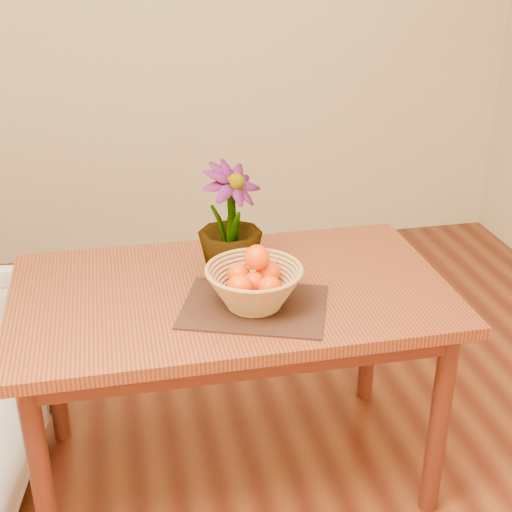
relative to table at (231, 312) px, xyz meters
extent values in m
cube|color=beige|center=(0.00, 1.95, 0.69)|extent=(4.00, 0.02, 2.70)
cube|color=brown|center=(0.00, 0.00, 0.07)|extent=(1.40, 0.80, 0.04)
cube|color=#4F1E12|center=(0.00, 0.00, 0.01)|extent=(1.28, 0.68, 0.08)
cylinder|color=#4F1E12|center=(-0.62, -0.32, -0.31)|extent=(0.06, 0.06, 0.71)
cylinder|color=#4F1E12|center=(0.62, -0.32, -0.31)|extent=(0.06, 0.06, 0.71)
cylinder|color=#4F1E12|center=(-0.62, 0.32, -0.31)|extent=(0.06, 0.06, 0.71)
cylinder|color=#4F1E12|center=(0.62, 0.32, -0.31)|extent=(0.06, 0.06, 0.71)
cube|color=#361C13|center=(0.05, -0.14, 0.09)|extent=(0.52, 0.45, 0.01)
cylinder|color=#AA7447|center=(0.05, -0.14, 0.10)|extent=(0.15, 0.15, 0.01)
sphere|color=#FC4004|center=(0.05, -0.14, 0.18)|extent=(0.06, 0.06, 0.06)
sphere|color=#FC4004|center=(0.10, -0.10, 0.18)|extent=(0.08, 0.08, 0.08)
sphere|color=#FC4004|center=(0.01, -0.09, 0.18)|extent=(0.07, 0.07, 0.07)
sphere|color=#FC4004|center=(0.00, -0.17, 0.18)|extent=(0.08, 0.08, 0.08)
sphere|color=#FC4004|center=(0.09, -0.19, 0.18)|extent=(0.07, 0.07, 0.07)
sphere|color=#FC4004|center=(0.06, -0.11, 0.24)|extent=(0.08, 0.08, 0.08)
imported|color=#183F12|center=(0.02, 0.10, 0.28)|extent=(0.30, 0.30, 0.38)
camera|label=1|loc=(-0.34, -1.99, 1.17)|focal=50.00mm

